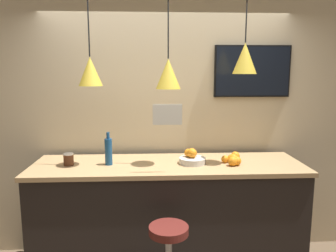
# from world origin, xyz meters

# --- Properties ---
(back_wall) EXTENTS (8.00, 0.06, 2.90)m
(back_wall) POSITION_xyz_m (0.00, 1.18, 1.45)
(back_wall) COLOR beige
(back_wall) RESTS_ON ground_plane
(service_counter) EXTENTS (2.49, 0.73, 1.08)m
(service_counter) POSITION_xyz_m (0.00, 0.70, 0.54)
(service_counter) COLOR black
(service_counter) RESTS_ON ground_plane
(fruit_bowl) EXTENTS (0.24, 0.24, 0.14)m
(fruit_bowl) POSITION_xyz_m (0.22, 0.69, 1.13)
(fruit_bowl) COLOR beige
(fruit_bowl) RESTS_ON service_counter
(orange_pile) EXTENTS (0.20, 0.28, 0.08)m
(orange_pile) POSITION_xyz_m (0.60, 0.67, 1.12)
(orange_pile) COLOR orange
(orange_pile) RESTS_ON service_counter
(juice_bottle) EXTENTS (0.07, 0.07, 0.30)m
(juice_bottle) POSITION_xyz_m (-0.54, 0.68, 1.21)
(juice_bottle) COLOR navy
(juice_bottle) RESTS_ON service_counter
(spread_jar) EXTENTS (0.09, 0.09, 0.11)m
(spread_jar) POSITION_xyz_m (-0.90, 0.68, 1.13)
(spread_jar) COLOR #562D19
(spread_jar) RESTS_ON service_counter
(pendant_lamp_left) EXTENTS (0.21, 0.21, 1.01)m
(pendant_lamp_left) POSITION_xyz_m (-0.67, 0.66, 1.92)
(pendant_lamp_left) COLOR black
(pendant_lamp_middle) EXTENTS (0.22, 0.22, 1.03)m
(pendant_lamp_middle) POSITION_xyz_m (0.00, 0.66, 1.90)
(pendant_lamp_middle) COLOR black
(pendant_lamp_right) EXTENTS (0.21, 0.21, 0.90)m
(pendant_lamp_right) POSITION_xyz_m (0.67, 0.66, 2.04)
(pendant_lamp_right) COLOR black
(mounted_tv) EXTENTS (0.78, 0.04, 0.52)m
(mounted_tv) POSITION_xyz_m (0.89, 1.12, 1.92)
(mounted_tv) COLOR black
(hanging_menu_board) EXTENTS (0.24, 0.01, 0.17)m
(hanging_menu_board) POSITION_xyz_m (-0.02, 0.42, 1.57)
(hanging_menu_board) COLOR white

